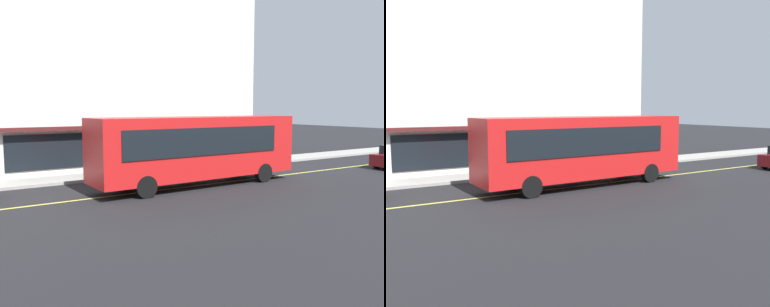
% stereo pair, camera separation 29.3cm
% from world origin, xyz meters
% --- Properties ---
extents(ground, '(120.00, 120.00, 0.00)m').
position_xyz_m(ground, '(0.00, 0.00, 0.00)').
color(ground, black).
extents(sidewalk, '(80.00, 2.43, 0.15)m').
position_xyz_m(sidewalk, '(0.00, 5.10, 0.07)').
color(sidewalk, '#9E9B93').
rests_on(sidewalk, ground).
extents(lane_centre_stripe, '(36.00, 0.16, 0.01)m').
position_xyz_m(lane_centre_stripe, '(0.00, 0.00, 0.00)').
color(lane_centre_stripe, '#D8D14C').
rests_on(lane_centre_stripe, ground).
extents(storefront_building, '(21.54, 8.62, 12.68)m').
position_xyz_m(storefront_building, '(-3.22, 10.31, 6.33)').
color(storefront_building, silver).
rests_on(storefront_building, ground).
extents(bus, '(11.19, 2.81, 3.50)m').
position_xyz_m(bus, '(-1.50, 0.01, 1.99)').
color(bus, red).
rests_on(bus, ground).
extents(traffic_light, '(0.30, 0.52, 3.20)m').
position_xyz_m(traffic_light, '(-4.18, 4.65, 2.53)').
color(traffic_light, '#2D2D33').
rests_on(traffic_light, sidewalk).
extents(pedestrian_at_corner, '(0.34, 0.34, 1.64)m').
position_xyz_m(pedestrian_at_corner, '(8.14, 4.38, 1.13)').
color(pedestrian_at_corner, black).
rests_on(pedestrian_at_corner, sidewalk).
extents(pedestrian_by_curb, '(0.34, 0.34, 1.57)m').
position_xyz_m(pedestrian_by_curb, '(3.53, 4.68, 1.09)').
color(pedestrian_by_curb, black).
rests_on(pedestrian_by_curb, sidewalk).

